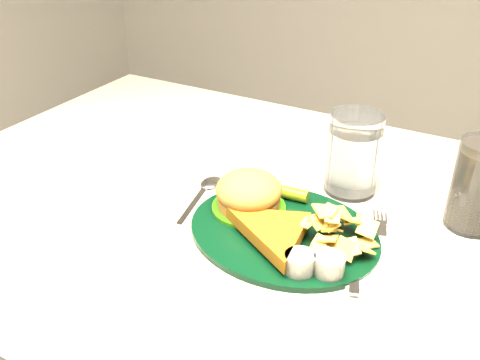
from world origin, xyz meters
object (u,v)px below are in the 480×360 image
Objects in this scene: water_glass at (353,154)px; fork_napkin at (357,256)px; dinner_plate at (284,216)px; cola_glass at (478,185)px.

fork_napkin is at bearing -67.97° from water_glass.
water_glass reaches higher than fork_napkin.
cola_glass is at bearing 39.70° from dinner_plate.
cola_glass is 0.21m from fork_napkin.
cola_glass is (0.23, 0.16, 0.04)m from dinner_plate.
dinner_plate is 0.28m from cola_glass.
dinner_plate is 0.18m from water_glass.
water_glass is at bearing 81.61° from dinner_plate.
cola_glass is at bearing -3.62° from water_glass.
water_glass reaches higher than dinner_plate.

